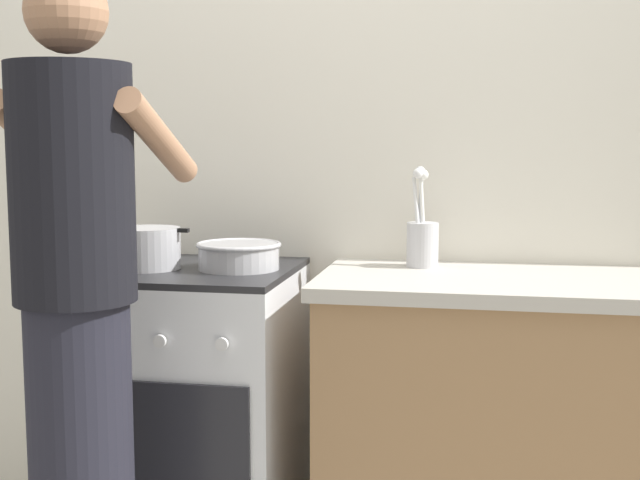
% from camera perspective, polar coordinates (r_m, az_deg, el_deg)
% --- Properties ---
extents(back_wall, '(3.20, 0.10, 2.50)m').
position_cam_1_polar(back_wall, '(2.84, 4.45, 5.83)').
color(back_wall, silver).
rests_on(back_wall, ground).
extents(countertop, '(1.00, 0.60, 0.90)m').
position_cam_1_polar(countertop, '(2.62, 11.20, -12.18)').
color(countertop, '#99724C').
rests_on(countertop, ground).
extents(stove_range, '(0.60, 0.62, 0.90)m').
position_cam_1_polar(stove_range, '(2.76, -8.24, -11.18)').
color(stove_range, silver).
rests_on(stove_range, ground).
extents(pot, '(0.27, 0.20, 0.13)m').
position_cam_1_polar(pot, '(2.66, -11.58, -0.54)').
color(pot, '#B2B2B7').
rests_on(pot, stove_range).
extents(mixing_bowl, '(0.26, 0.26, 0.08)m').
position_cam_1_polar(mixing_bowl, '(2.60, -5.51, -0.98)').
color(mixing_bowl, '#B7B7BC').
rests_on(mixing_bowl, stove_range).
extents(utensil_crock, '(0.10, 0.10, 0.32)m').
position_cam_1_polar(utensil_crock, '(2.66, 6.93, 0.09)').
color(utensil_crock, silver).
rests_on(utensil_crock, countertop).
extents(person, '(0.41, 0.50, 1.70)m').
position_cam_1_polar(person, '(2.18, -16.08, -5.00)').
color(person, black).
rests_on(person, ground).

